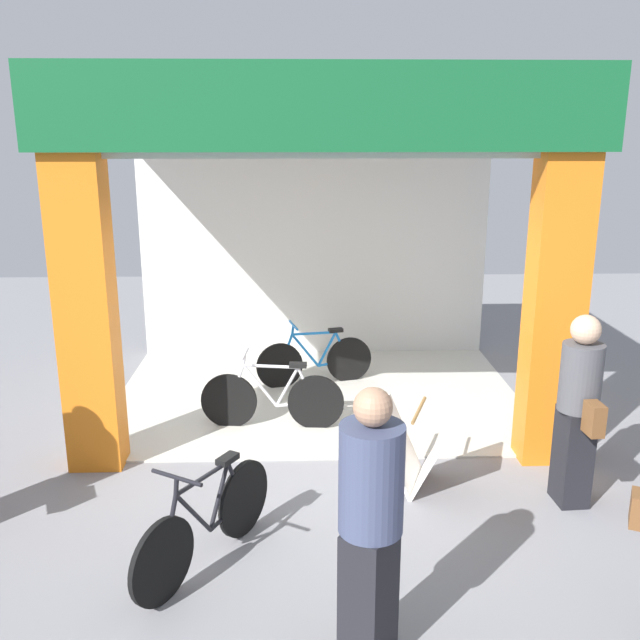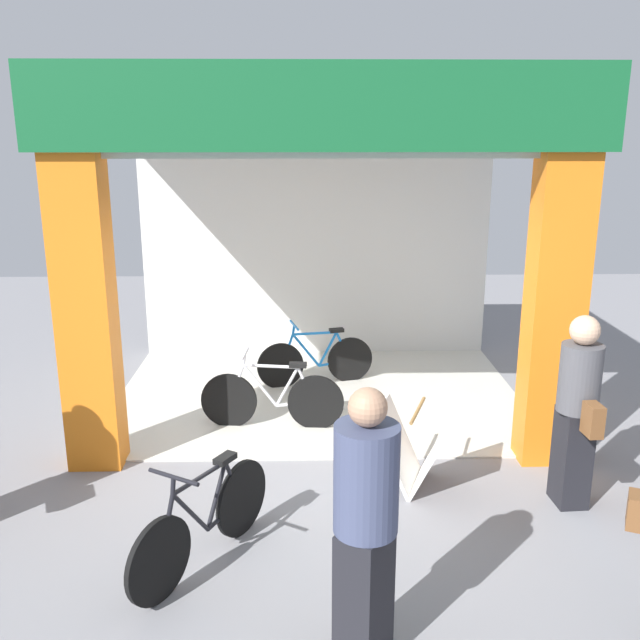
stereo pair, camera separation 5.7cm
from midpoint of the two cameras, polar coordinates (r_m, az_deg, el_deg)
ground_plane at (r=6.71m, az=-0.02°, el=-11.44°), size 17.32×17.32×0.00m
shop_facade at (r=7.69m, az=-0.40°, el=6.84°), size 4.86×3.65×3.55m
bicycle_inside_0 at (r=8.45m, az=-0.59°, el=-3.32°), size 1.41×0.45×0.79m
bicycle_inside_1 at (r=7.27m, az=-4.13°, el=-6.45°), size 1.49×0.41×0.82m
bicycle_parked_0 at (r=5.19m, az=-9.61°, el=-16.09°), size 0.81×1.32×0.83m
sandwich_board_sign at (r=6.17m, az=7.74°, el=-10.33°), size 0.84×0.78×0.73m
pedestrian_1 at (r=6.03m, az=20.18°, el=-6.85°), size 0.35×0.55×1.62m
pedestrian_2 at (r=4.06m, az=3.74°, el=-16.38°), size 0.50×0.50×1.70m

